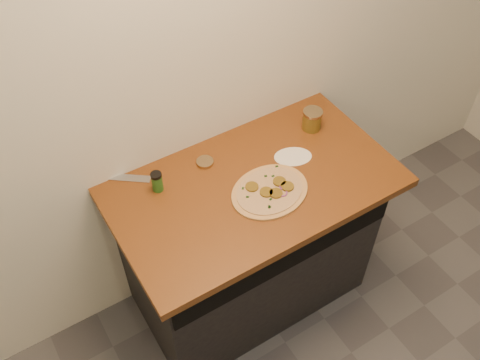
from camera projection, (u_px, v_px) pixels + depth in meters
cabinet at (249, 244)px, 2.59m from camera, size 1.10×0.60×0.86m
countertop at (254, 186)px, 2.24m from camera, size 1.20×0.70×0.04m
pizza at (270, 191)px, 2.18m from camera, size 0.37×0.37×0.02m
chefs_knife at (110, 176)px, 2.24m from camera, size 0.25×0.20×0.02m
mason_jar_lid at (205, 162)px, 2.29m from camera, size 0.10×0.10×0.02m
salsa_jar at (312, 119)px, 2.41m from camera, size 0.09×0.09×0.10m
spice_shaker at (157, 182)px, 2.16m from camera, size 0.05×0.05×0.09m
flour_spill at (293, 157)px, 2.32m from camera, size 0.22×0.22×0.00m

